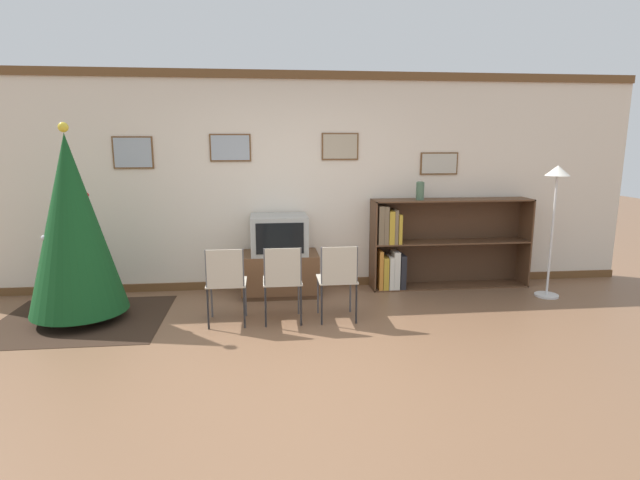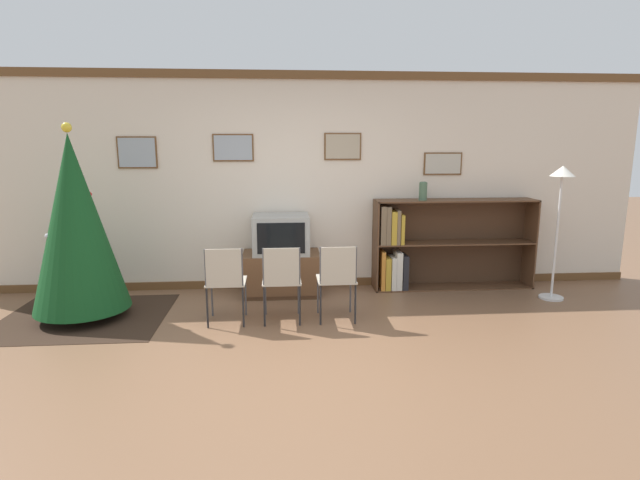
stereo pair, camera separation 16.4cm
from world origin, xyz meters
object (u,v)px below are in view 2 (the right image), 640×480
folding_chair_left (225,280)px  bookshelf (426,246)px  standing_lamp (560,198)px  vase (423,191)px  folding_chair_right (337,278)px  tv_console (282,273)px  television (281,234)px  folding_chair_center (282,279)px  christmas_tree (76,224)px

folding_chair_left → bookshelf: bearing=25.1°
standing_lamp → vase: bearing=160.5°
vase → folding_chair_right: bearing=-137.6°
tv_console → folding_chair_left: folding_chair_left is taller
television → bookshelf: bookshelf is taller
folding_chair_left → standing_lamp: (3.81, 0.56, 0.75)m
television → bookshelf: bearing=3.8°
television → folding_chair_center: television is taller
tv_console → vase: bearing=2.4°
folding_chair_left → television: bearing=60.4°
folding_chair_center → standing_lamp: bearing=9.9°
television → vase: bearing=2.5°
tv_console → standing_lamp: standing_lamp is taller
folding_chair_left → bookshelf: size_ratio=0.40×
tv_console → vase: (1.76, 0.07, 1.00)m
standing_lamp → christmas_tree: bearing=-177.4°
tv_console → standing_lamp: (3.24, -0.45, 0.96)m
tv_console → bookshelf: bookshelf is taller
folding_chair_left → standing_lamp: 3.92m
tv_console → folding_chair_left: (-0.57, -1.01, 0.21)m
folding_chair_center → standing_lamp: standing_lamp is taller
christmas_tree → vase: 3.96m
folding_chair_left → vase: vase is taller
folding_chair_right → folding_chair_center: bearing=180.0°
christmas_tree → folding_chair_right: 2.77m
folding_chair_left → folding_chair_center: 0.57m
tv_console → folding_chair_left: size_ratio=1.14×
folding_chair_center → vase: (1.76, 1.09, 0.79)m
vase → television: bearing=-177.5°
folding_chair_right → standing_lamp: standing_lamp is taller
folding_chair_center → bookshelf: bookshelf is taller
christmas_tree → bookshelf: bearing=11.5°
television → folding_chair_center: size_ratio=0.83×
tv_console → television: size_ratio=1.38×
folding_chair_center → folding_chair_right: 0.57m
television → folding_chair_center: (0.00, -1.01, -0.28)m
television → vase: (1.76, 0.08, 0.50)m
television → folding_chair_right: (0.57, -1.01, -0.28)m
folding_chair_right → bookshelf: bookshelf is taller
folding_chair_center → television: bearing=90.0°
christmas_tree → folding_chair_center: (2.12, -0.32, -0.55)m
vase → standing_lamp: 1.57m
folding_chair_right → tv_console: bearing=119.5°
christmas_tree → folding_chair_center: size_ratio=2.49×
television → folding_chair_left: (-0.57, -1.01, -0.28)m
television → folding_chair_right: 1.19m
vase → folding_chair_center: bearing=-148.4°
tv_console → television: television is taller
folding_chair_center → christmas_tree: bearing=171.4°
television → standing_lamp: bearing=-7.8°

